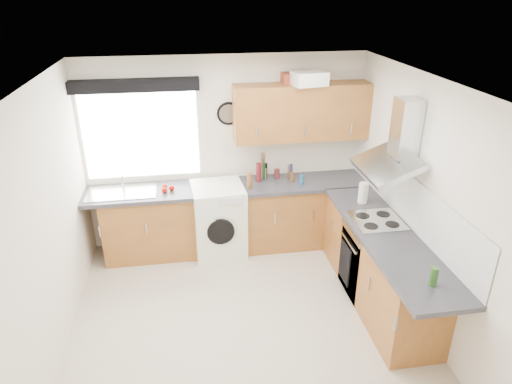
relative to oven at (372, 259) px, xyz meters
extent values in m
plane|color=beige|center=(-1.50, -0.30, -0.42)|extent=(3.60, 3.60, 0.00)
cube|color=white|center=(-1.50, -0.30, 2.08)|extent=(3.60, 3.60, 0.02)
cube|color=silver|center=(-1.50, 1.50, 0.82)|extent=(3.60, 0.02, 2.50)
cube|color=silver|center=(-1.50, -2.10, 0.82)|extent=(3.60, 0.02, 2.50)
cube|color=silver|center=(-3.30, -0.30, 0.82)|extent=(0.02, 3.60, 2.50)
cube|color=silver|center=(0.30, -0.30, 0.82)|extent=(0.02, 3.60, 2.50)
cube|color=white|center=(-2.55, 1.49, 1.12)|extent=(1.40, 0.02, 1.10)
cube|color=black|center=(-2.55, 1.40, 1.76)|extent=(1.50, 0.18, 0.14)
cube|color=white|center=(0.29, 0.00, 0.75)|extent=(0.01, 3.00, 0.54)
cube|color=brown|center=(-1.60, 1.21, 0.01)|extent=(3.00, 0.58, 0.86)
cube|color=brown|center=(0.00, 1.20, 0.01)|extent=(0.60, 0.60, 0.86)
cube|color=brown|center=(0.01, -0.15, 0.01)|extent=(0.58, 2.10, 0.86)
cube|color=#2E2D32|center=(-1.50, 1.20, 0.46)|extent=(3.60, 0.62, 0.05)
cube|color=#2E2D32|center=(0.00, -0.30, 0.46)|extent=(0.62, 2.42, 0.05)
cube|color=black|center=(0.00, 0.00, 0.00)|extent=(0.56, 0.58, 0.85)
cube|color=silver|center=(0.00, 0.00, 0.49)|extent=(0.52, 0.52, 0.01)
cube|color=brown|center=(-0.55, 1.32, 1.38)|extent=(1.70, 0.35, 0.70)
cube|color=white|center=(-1.65, 1.12, 0.05)|extent=(0.69, 0.67, 0.95)
cylinder|color=black|center=(-1.45, 1.48, 1.35)|extent=(0.30, 0.04, 0.30)
cube|color=white|center=(-0.50, 1.22, 1.81)|extent=(0.44, 0.35, 0.16)
cube|color=#9A3D28|center=(-0.66, 1.42, 1.79)|extent=(0.27, 0.23, 0.12)
cylinder|color=gray|center=(-1.02, 1.40, 0.56)|extent=(0.12, 0.12, 0.14)
cylinder|color=white|center=(0.01, 0.47, 0.61)|extent=(0.14, 0.14, 0.25)
cylinder|color=navy|center=(-0.67, 1.28, 0.59)|extent=(0.04, 0.04, 0.21)
cylinder|color=#5E1319|center=(-1.10, 1.29, 0.61)|extent=(0.07, 0.07, 0.25)
cylinder|color=black|center=(-0.98, 1.39, 0.59)|extent=(0.04, 0.04, 0.20)
cylinder|color=#173713|center=(-1.02, 1.33, 0.60)|extent=(0.04, 0.04, 0.23)
cylinder|color=#1B5484|center=(-0.57, 1.11, 0.55)|extent=(0.05, 0.05, 0.12)
cylinder|color=brown|center=(-0.68, 1.34, 0.57)|extent=(0.04, 0.04, 0.18)
cylinder|color=brown|center=(-0.67, 1.21, 0.55)|extent=(0.05, 0.05, 0.13)
cylinder|color=#591F20|center=(-0.84, 1.36, 0.55)|extent=(0.07, 0.07, 0.12)
cylinder|color=brown|center=(-1.25, 1.08, 0.59)|extent=(0.06, 0.06, 0.21)
cylinder|color=#25521D|center=(0.01, -1.17, 0.57)|extent=(0.07, 0.07, 0.18)
camera|label=1|loc=(-1.99, -4.11, 2.86)|focal=32.00mm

